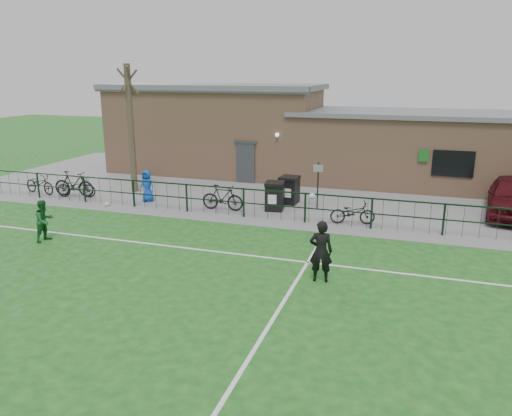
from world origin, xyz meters
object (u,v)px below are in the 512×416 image
(ball_ground, at_px, (107,204))
(wheelie_bin_right, at_px, (275,197))
(bicycle_a, at_px, (40,184))
(outfield_player, at_px, (44,221))
(bicycle_d, at_px, (223,198))
(bicycle_b, at_px, (74,184))
(sign_post, at_px, (318,186))
(bicycle_e, at_px, (353,213))
(bicycle_c, at_px, (76,187))
(spectator_child, at_px, (147,186))
(wheelie_bin_left, at_px, (289,191))
(bare_tree, at_px, (131,130))

(ball_ground, bearing_deg, wheelie_bin_right, 13.52)
(bicycle_a, bearing_deg, ball_ground, -91.54)
(wheelie_bin_right, distance_m, bicycle_a, 11.44)
(outfield_player, bearing_deg, bicycle_d, -29.60)
(bicycle_b, relative_size, outfield_player, 1.37)
(sign_post, height_order, ball_ground, sign_post)
(outfield_player, bearing_deg, bicycle_e, -53.03)
(bicycle_b, bearing_deg, ball_ground, -119.37)
(wheelie_bin_right, xyz_separation_m, bicycle_d, (-2.06, -0.73, -0.01))
(bicycle_c, height_order, ball_ground, bicycle_c)
(bicycle_e, bearing_deg, outfield_player, 105.06)
(bicycle_d, relative_size, spectator_child, 1.27)
(wheelie_bin_left, distance_m, bicycle_d, 3.08)
(bicycle_e, distance_m, spectator_child, 9.19)
(wheelie_bin_right, height_order, bicycle_d, wheelie_bin_right)
(spectator_child, bearing_deg, outfield_player, -92.68)
(bicycle_d, bearing_deg, spectator_child, 84.25)
(bare_tree, bearing_deg, sign_post, -2.73)
(wheelie_bin_right, bearing_deg, sign_post, 13.63)
(sign_post, distance_m, bicycle_a, 13.17)
(wheelie_bin_right, relative_size, bicycle_c, 0.61)
(bare_tree, height_order, bicycle_d, bare_tree)
(wheelie_bin_right, xyz_separation_m, bicycle_a, (-11.41, -0.71, -0.07))
(bicycle_b, height_order, bicycle_e, bicycle_b)
(bicycle_d, bearing_deg, bicycle_b, 88.41)
(bicycle_d, height_order, ball_ground, bicycle_d)
(bare_tree, xyz_separation_m, wheelie_bin_left, (7.70, 0.13, -2.42))
(sign_post, relative_size, bicycle_b, 1.01)
(bicycle_a, distance_m, bicycle_e, 14.79)
(bicycle_b, bearing_deg, bare_tree, -56.62)
(bicycle_d, height_order, spectator_child, spectator_child)
(bicycle_a, distance_m, ball_ground, 4.48)
(spectator_child, height_order, ball_ground, spectator_child)
(bicycle_d, distance_m, ball_ground, 5.12)
(bicycle_b, distance_m, bicycle_c, 0.25)
(bicycle_b, height_order, bicycle_c, bicycle_b)
(sign_post, bearing_deg, bicycle_a, -173.97)
(wheelie_bin_right, bearing_deg, bicycle_d, -168.85)
(bicycle_a, relative_size, ball_ground, 8.68)
(bare_tree, relative_size, bicycle_c, 3.29)
(sign_post, distance_m, spectator_child, 7.56)
(bicycle_c, bearing_deg, outfield_player, -164.86)
(wheelie_bin_right, bearing_deg, wheelie_bin_left, 67.75)
(bicycle_a, distance_m, bicycle_b, 1.90)
(sign_post, distance_m, bicycle_d, 4.02)
(spectator_child, bearing_deg, bicycle_c, -170.95)
(wheelie_bin_left, height_order, sign_post, sign_post)
(sign_post, xyz_separation_m, outfield_player, (-8.11, -6.88, -0.30))
(wheelie_bin_right, bearing_deg, bare_tree, 163.24)
(wheelie_bin_right, bearing_deg, outfield_player, -144.28)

